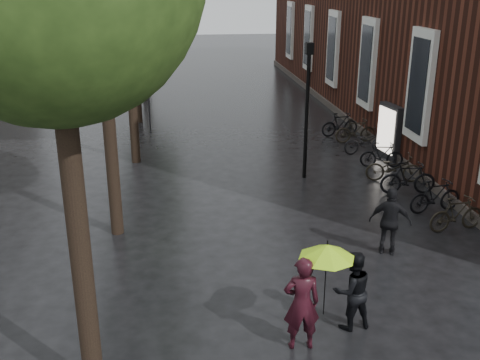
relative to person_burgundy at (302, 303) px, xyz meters
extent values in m
cube|color=silver|center=(5.90, 8.80, 2.10)|extent=(0.25, 1.60, 3.60)
cube|color=black|center=(5.80, 8.80, 2.10)|extent=(0.10, 1.20, 3.00)
cube|color=silver|center=(5.90, 13.80, 2.10)|extent=(0.25, 1.60, 3.60)
cube|color=black|center=(5.80, 13.80, 2.10)|extent=(0.10, 1.20, 3.00)
cube|color=silver|center=(5.90, 18.80, 2.10)|extent=(0.25, 1.60, 3.60)
cube|color=black|center=(5.80, 18.80, 2.10)|extent=(0.10, 1.20, 3.00)
cube|color=silver|center=(5.90, 23.80, 2.10)|extent=(0.25, 1.60, 3.60)
cube|color=black|center=(5.80, 23.80, 2.10)|extent=(0.10, 1.20, 3.00)
cube|color=silver|center=(5.90, 28.80, 2.10)|extent=(0.25, 1.60, 3.60)
cube|color=black|center=(5.80, 28.80, 2.10)|extent=(0.10, 1.20, 3.00)
cube|color=#3F3833|center=(6.05, 17.80, -0.75)|extent=(0.40, 33.00, 0.30)
cylinder|color=black|center=(-3.55, -0.70, 1.44)|extent=(0.32, 0.32, 4.68)
cylinder|color=black|center=(-3.65, 5.30, 1.36)|extent=(0.32, 0.32, 4.51)
cylinder|color=black|center=(-3.45, 11.30, 1.58)|extent=(0.32, 0.32, 4.95)
cylinder|color=black|center=(-3.60, 17.30, 1.30)|extent=(0.32, 0.32, 4.40)
cylinder|color=black|center=(-3.50, 23.30, 1.49)|extent=(0.32, 0.32, 4.79)
cylinder|color=black|center=(-3.55, 29.30, 1.38)|extent=(0.32, 0.32, 4.57)
imported|color=black|center=(0.00, 0.00, 0.00)|extent=(0.66, 0.44, 1.80)
imported|color=black|center=(1.08, 0.49, -0.11)|extent=(0.85, 0.71, 1.57)
cylinder|color=black|center=(0.47, 0.21, 0.25)|extent=(0.02, 0.02, 1.29)
cone|color=#B4FF1A|center=(0.47, 0.21, 0.89)|extent=(1.01, 1.01, 0.26)
cylinder|color=black|center=(0.47, 0.21, 1.06)|extent=(0.02, 0.02, 0.08)
imported|color=black|center=(2.92, 3.30, -0.06)|extent=(1.07, 0.77, 1.68)
imported|color=black|center=(5.16, 4.31, -0.42)|extent=(1.64, 0.68, 0.96)
imported|color=black|center=(5.17, 5.56, -0.41)|extent=(1.67, 0.72, 0.97)
imported|color=black|center=(4.98, 7.03, -0.39)|extent=(1.74, 0.63, 1.02)
imported|color=black|center=(4.97, 8.16, -0.43)|extent=(1.88, 1.01, 0.94)
imported|color=black|center=(5.11, 9.60, -0.45)|extent=(1.55, 0.68, 0.90)
imported|color=black|center=(5.10, 11.27, -0.43)|extent=(1.86, 0.94, 0.93)
imported|color=black|center=(5.19, 12.70, -0.40)|extent=(1.68, 0.50, 1.00)
imported|color=black|center=(4.86, 13.79, -0.40)|extent=(1.71, 0.76, 0.99)
cube|color=black|center=(5.76, 10.65, 0.09)|extent=(0.27, 1.32, 1.98)
cube|color=beige|center=(5.62, 10.65, 0.14)|extent=(0.04, 1.10, 1.63)
cylinder|color=black|center=(2.19, 8.89, 1.16)|extent=(0.12, 0.12, 4.12)
cube|color=black|center=(2.19, 8.89, 3.32)|extent=(0.23, 0.23, 0.36)
sphere|color=#FFE5B2|center=(2.19, 8.89, 3.32)|extent=(0.19, 0.19, 0.19)
cylinder|color=#262628|center=(-3.04, 15.36, 0.36)|extent=(0.06, 0.06, 2.51)
cylinder|color=navy|center=(-2.94, 15.36, 1.61)|extent=(0.03, 0.50, 0.50)
camera|label=1|loc=(-2.15, -8.33, 5.41)|focal=42.00mm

